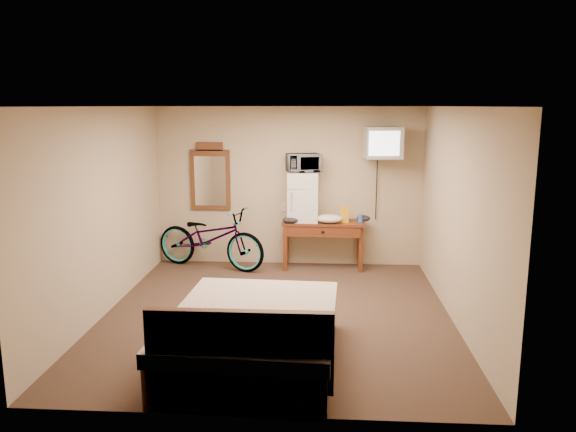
% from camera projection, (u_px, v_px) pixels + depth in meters
% --- Properties ---
extents(room, '(4.60, 4.64, 2.50)m').
position_uv_depth(room, '(277.00, 214.00, 6.62)').
color(room, '#3D291E').
rests_on(room, ground).
extents(desk, '(1.27, 0.52, 0.75)m').
position_uv_depth(desk, '(323.00, 230.00, 8.67)').
color(desk, maroon).
rests_on(desk, floor).
extents(mini_fridge, '(0.48, 0.47, 0.76)m').
position_uv_depth(mini_fridge, '(303.00, 196.00, 8.66)').
color(mini_fridge, silver).
rests_on(mini_fridge, desk).
extents(microwave, '(0.58, 0.47, 0.28)m').
position_uv_depth(microwave, '(304.00, 163.00, 8.56)').
color(microwave, silver).
rests_on(microwave, mini_fridge).
extents(snack_bag, '(0.12, 0.07, 0.24)m').
position_uv_depth(snack_bag, '(345.00, 215.00, 8.57)').
color(snack_bag, orange).
rests_on(snack_bag, desk).
extents(blue_cup, '(0.07, 0.07, 0.13)m').
position_uv_depth(blue_cup, '(360.00, 218.00, 8.59)').
color(blue_cup, blue).
rests_on(blue_cup, desk).
extents(cloth_cream, '(0.41, 0.31, 0.13)m').
position_uv_depth(cloth_cream, '(329.00, 219.00, 8.56)').
color(cloth_cream, silver).
rests_on(cloth_cream, desk).
extents(cloth_dark_a, '(0.25, 0.19, 0.09)m').
position_uv_depth(cloth_dark_a, '(291.00, 220.00, 8.55)').
color(cloth_dark_a, black).
rests_on(cloth_dark_a, desk).
extents(cloth_dark_b, '(0.21, 0.17, 0.10)m').
position_uv_depth(cloth_dark_b, '(363.00, 218.00, 8.66)').
color(cloth_dark_b, black).
rests_on(cloth_dark_b, desk).
extents(crt_television, '(0.57, 0.62, 0.47)m').
position_uv_depth(crt_television, '(383.00, 143.00, 8.37)').
color(crt_television, black).
rests_on(crt_television, room).
extents(wall_mirror, '(0.63, 0.04, 1.07)m').
position_uv_depth(wall_mirror, '(210.00, 177.00, 8.90)').
color(wall_mirror, brown).
rests_on(wall_mirror, room).
extents(bicycle, '(1.95, 1.19, 0.97)m').
position_uv_depth(bicycle, '(211.00, 238.00, 8.75)').
color(bicycle, black).
rests_on(bicycle, floor).
extents(bed, '(1.68, 2.17, 0.90)m').
position_uv_depth(bed, '(253.00, 337.00, 5.47)').
color(bed, brown).
rests_on(bed, floor).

